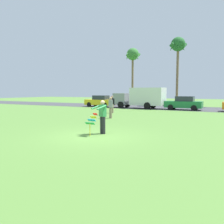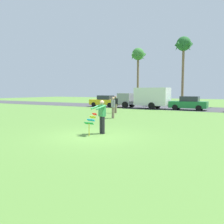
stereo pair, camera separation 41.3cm
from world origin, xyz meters
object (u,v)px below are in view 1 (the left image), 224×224
Objects in this scene: parked_truck_grey_van at (142,97)px; palm_tree_right_near at (178,48)px; person_walker_far at (112,104)px; person_kite_flyer at (102,115)px; palm_tree_left_near at (133,57)px; kite_held at (92,121)px; parked_car_green at (184,103)px; parked_car_yellow at (100,101)px; person_walker_near at (111,107)px.

palm_tree_right_near reaches higher than parked_truck_grey_van.
parked_truck_grey_van is at bearing 88.34° from person_walker_far.
palm_tree_left_near is at bearing 110.75° from person_kite_flyer.
parked_car_green reaches higher than kite_held.
parked_truck_grey_van is 0.70× the size of palm_tree_left_near.
parked_car_yellow is 12.47m from palm_tree_left_near.
person_walker_far is (-2.80, -15.42, -7.73)m from palm_tree_right_near.
palm_tree_right_near is at bearing -14.29° from palm_tree_left_near.
parked_car_green is 11.98m from person_walker_near.
person_kite_flyer and person_walker_near have the same top height.
parked_truck_grey_van reaches higher than person_kite_flyer.
kite_held is at bearing -107.44° from person_kite_flyer.
kite_held is 7.52m from person_walker_near.
person_walker_near is at bearing 115.53° from person_kite_flyer.
parked_truck_grey_van is at bearing 105.27° from person_kite_flyer.
palm_tree_left_near is 23.92m from person_walker_near.
palm_tree_right_near reaches higher than person_walker_far.
person_walker_far is (-4.86, 10.97, 0.20)m from kite_held.
parked_car_yellow is 0.62× the size of parked_truck_grey_van.
kite_held is 0.26× the size of parked_car_green.
palm_tree_left_near reaches higher than person_walker_far.
parked_car_yellow is 6.24m from parked_truck_grey_van.
palm_tree_right_near is (8.78, 7.94, 7.88)m from parked_car_yellow.
palm_tree_right_near is at bearing 79.72° from person_walker_far.
parked_car_yellow is at bearing 125.03° from person_walker_near.
palm_tree_left_near is 19.73m from person_walker_far.
parked_car_yellow is 14.02m from person_walker_near.
kite_held is at bearing -85.52° from palm_tree_right_near.
person_kite_flyer is at bearing -64.47° from person_walker_near.
person_kite_flyer is 0.41× the size of parked_car_green.
palm_tree_right_near reaches higher than parked_car_yellow.
parked_car_green is 0.41× the size of palm_tree_right_near.
kite_held is 21.41m from parked_car_yellow.
parked_car_green is at bearing 0.00° from parked_car_yellow.
person_walker_far is (5.47, -17.53, -7.21)m from palm_tree_left_near.
person_kite_flyer is 11.49m from person_walker_far.
parked_car_green is 16.59m from palm_tree_left_near.
parked_car_green is (0.62, 18.46, 0.04)m from kite_held.
palm_tree_left_near is (-5.69, 10.04, 6.73)m from parked_truck_grey_van.
kite_held is 0.26× the size of parked_car_yellow.
person_walker_near is at bearing -92.17° from palm_tree_right_near.
parked_truck_grey_van is at bearing 99.12° from person_walker_near.
person_kite_flyer is 0.18× the size of palm_tree_left_near.
palm_tree_left_near is at bearing 107.33° from person_walker_far.
kite_held is at bearing -66.09° from person_walker_far.
person_kite_flyer and person_walker_far have the same top height.
parked_truck_grey_van is 11.64m from person_walker_near.
person_walker_near is (-2.80, 6.98, 0.20)m from kite_held.
parked_car_green is at bearing 73.39° from person_walker_near.
kite_held is 0.11× the size of palm_tree_left_near.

